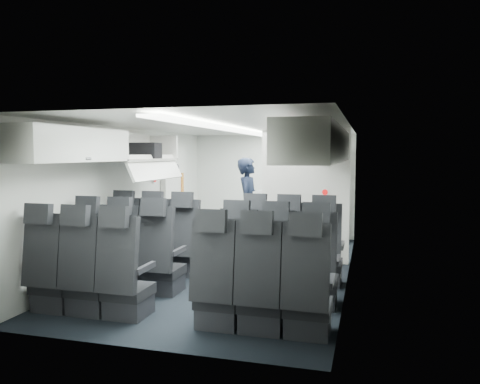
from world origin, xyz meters
The scene contains 14 objects.
cabin_shell centered at (0.00, 0.00, 1.12)m, with size 3.41×6.01×2.16m.
seat_row_front centered at (0.00, -0.53, 0.40)m, with size 3.33×0.56×1.24m.
seat_row_mid centered at (0.00, -1.43, 0.40)m, with size 3.33×0.56×1.24m.
seat_row_rear centered at (0.00, -2.33, 0.40)m, with size 3.33×0.56×1.24m.
overhead_bin_left_rear centered at (-1.40, -2.00, 1.86)m, with size 0.53×1.80×0.40m.
overhead_bin_left_front_open centered at (-1.44, -0.25, 1.74)m, with size 0.64×1.70×0.72m.
overhead_bin_right_rear centered at (1.40, -2.00, 1.86)m, with size 0.53×1.80×0.40m.
overhead_bin_right_front centered at (1.40, -0.25, 1.86)m, with size 0.53×1.70×0.40m.
bulkhead_partition centered at (0.98, 0.80, 1.08)m, with size 1.40×0.15×2.13m.
galley_unit centered at (0.95, 2.72, 0.95)m, with size 0.85×0.52×1.90m.
boarding_door centered at (-1.64, 1.55, 0.95)m, with size 0.12×1.27×1.86m.
flight_attendant centered at (-0.09, 1.32, 0.84)m, with size 0.61×0.40×1.68m, color black.
carry_on_bag centered at (-1.39, -0.10, 1.79)m, with size 0.44×0.31×0.26m, color black.
papers centered at (0.10, 1.27, 1.05)m, with size 0.18×0.02×0.13m, color white.
Camera 1 is at (1.96, -6.70, 1.76)m, focal length 35.00 mm.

